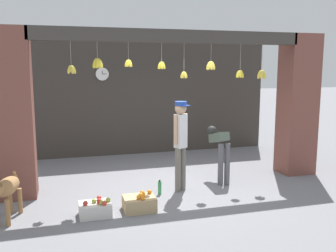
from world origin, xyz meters
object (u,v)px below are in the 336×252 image
Objects in this scene: fruit_crate_oranges at (139,203)px; wall_clock at (102,74)px; dog at (7,189)px; water_bottle at (160,188)px; shopkeeper at (181,138)px; worker_stooping at (220,147)px; fruit_crate_apples at (95,209)px.

fruit_crate_oranges is 4.51m from wall_clock.
water_bottle is (2.55, 0.52, -0.37)m from dog.
shopkeeper is at bearing 115.80° from dog.
worker_stooping is at bearing 117.86° from dog.
dog is 2.63m from water_bottle.
worker_stooping is at bearing 170.59° from shopkeeper.
dog is at bearing -17.70° from shopkeeper.
fruit_crate_apples reaches higher than water_bottle.
fruit_crate_oranges is 1.03× the size of fruit_crate_apples.
worker_stooping is (0.95, 0.34, -0.29)m from shopkeeper.
fruit_crate_oranges is at bearing 9.18° from shopkeeper.
dog is at bearing 171.72° from fruit_crate_apples.
fruit_crate_apples is (-2.63, -1.15, -0.61)m from worker_stooping.
dog is 0.87× the size of worker_stooping.
fruit_crate_oranges is at bearing -88.18° from wall_clock.
water_bottle is 3.98m from wall_clock.
dog is 2.69× the size of wall_clock.
worker_stooping reaches higher than dog.
dog is 1.91× the size of fruit_crate_apples.
shopkeeper is 2.07m from fruit_crate_apples.
water_bottle is 0.77× the size of wall_clock.
shopkeeper is 1.52m from fruit_crate_oranges.
fruit_crate_oranges is 1.89× the size of water_bottle.
shopkeeper is 6.28× the size of water_bottle.
worker_stooping is at bearing 17.65° from water_bottle.
dog is at bearing -165.51° from worker_stooping.
dog reaches higher than fruit_crate_oranges.
fruit_crate_oranges is (-0.95, -0.76, -0.90)m from shopkeeper.
fruit_crate_apples is at bearing -176.44° from fruit_crate_oranges.
water_bottle is at bearing -79.09° from wall_clock.
worker_stooping is 3.83m from wall_clock.
water_bottle is (0.52, 0.66, 0.01)m from fruit_crate_oranges.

